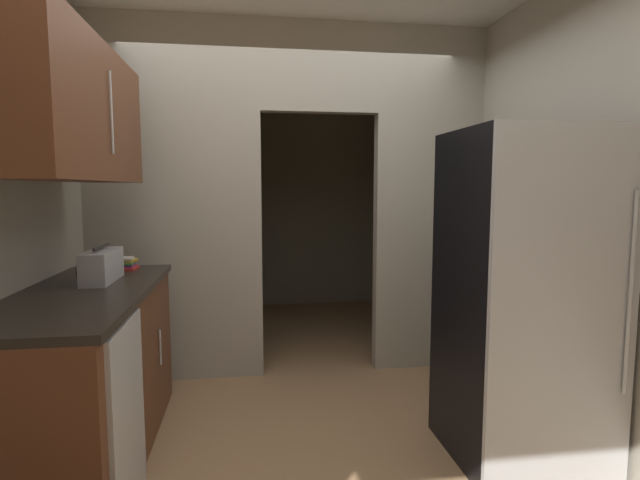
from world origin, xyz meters
The scene contains 9 objects.
ground centered at (0.00, 0.00, 0.00)m, with size 20.00×20.00×0.00m, color #93704C.
kitchen_partition centered at (-0.06, 1.29, 1.46)m, with size 3.06×0.12×2.72m.
adjoining_room_shell centered at (0.00, 2.93, 1.36)m, with size 3.06×2.41×2.72m.
refrigerator centered at (1.12, -0.13, 0.89)m, with size 0.76×0.74×1.77m.
lower_cabinet_run centered at (-1.21, 0.15, 0.47)m, with size 0.65×1.69×0.94m.
dishwasher centered at (-0.89, -0.33, 0.44)m, with size 0.02×0.56×0.88m.
upper_cabinet_counterside centered at (-1.21, 0.15, 1.85)m, with size 0.36×1.52×0.69m.
boombox centered at (-1.18, 0.40, 1.03)m, with size 0.15×0.41×0.21m.
book_stack centered at (-1.14, 0.81, 0.98)m, with size 0.14×0.16×0.08m.
Camera 1 is at (-0.35, -2.55, 1.47)m, focal length 27.70 mm.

